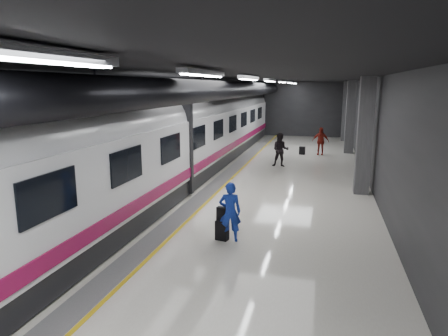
% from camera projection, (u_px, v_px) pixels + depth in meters
% --- Properties ---
extents(ground, '(40.00, 40.00, 0.00)m').
position_uv_depth(ground, '(237.00, 199.00, 14.92)').
color(ground, silver).
rests_on(ground, ground).
extents(platform_hall, '(10.02, 40.02, 4.51)m').
position_uv_depth(platform_hall, '(236.00, 102.00, 15.18)').
color(platform_hall, black).
rests_on(platform_hall, ground).
extents(train, '(3.05, 38.00, 4.05)m').
position_uv_depth(train, '(155.00, 141.00, 15.29)').
color(train, black).
rests_on(train, ground).
extents(traveler_main, '(0.67, 0.52, 1.64)m').
position_uv_depth(traveler_main, '(230.00, 212.00, 10.71)').
color(traveler_main, '#1941BB').
rests_on(traveler_main, ground).
extents(suitcase_main, '(0.37, 0.28, 0.55)m').
position_uv_depth(suitcase_main, '(222.00, 230.00, 10.87)').
color(suitcase_main, black).
rests_on(suitcase_main, ground).
extents(shoulder_bag, '(0.30, 0.20, 0.37)m').
position_uv_depth(shoulder_bag, '(222.00, 214.00, 10.80)').
color(shoulder_bag, black).
rests_on(shoulder_bag, suitcase_main).
extents(traveler_far_a, '(0.89, 0.71, 1.77)m').
position_uv_depth(traveler_far_a, '(281.00, 150.00, 20.73)').
color(traveler_far_a, black).
rests_on(traveler_far_a, ground).
extents(traveler_far_b, '(1.01, 0.48, 1.68)m').
position_uv_depth(traveler_far_b, '(320.00, 141.00, 24.36)').
color(traveler_far_b, maroon).
rests_on(traveler_far_b, ground).
extents(suitcase_far, '(0.38, 0.30, 0.49)m').
position_uv_depth(suitcase_far, '(302.00, 151.00, 24.56)').
color(suitcase_far, black).
rests_on(suitcase_far, ground).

